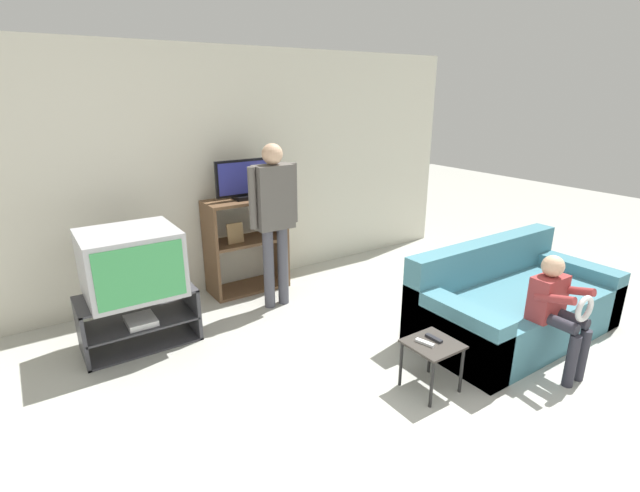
# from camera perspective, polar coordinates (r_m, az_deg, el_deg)

# --- Properties ---
(wall_back) EXTENTS (6.40, 0.06, 2.60)m
(wall_back) POSITION_cam_1_polar(r_m,az_deg,el_deg) (5.22, -12.02, 8.81)
(wall_back) COLOR silver
(wall_back) RESTS_ON ground_plane
(tv_stand) EXTENTS (0.96, 0.48, 0.49)m
(tv_stand) POSITION_cam_1_polar(r_m,az_deg,el_deg) (4.41, -21.34, -8.42)
(tv_stand) COLOR #38383D
(tv_stand) RESTS_ON ground_plane
(television_main) EXTENTS (0.77, 0.68, 0.56)m
(television_main) POSITION_cam_1_polar(r_m,az_deg,el_deg) (4.23, -22.22, -1.91)
(television_main) COLOR #B2B2B7
(television_main) RESTS_ON tv_stand
(media_shelf) EXTENTS (0.86, 0.41, 1.04)m
(media_shelf) POSITION_cam_1_polar(r_m,az_deg,el_deg) (5.20, -9.06, 0.23)
(media_shelf) COLOR brown
(media_shelf) RESTS_ON ground_plane
(television_flat) EXTENTS (0.62, 0.20, 0.42)m
(television_flat) POSITION_cam_1_polar(r_m,az_deg,el_deg) (5.03, -9.39, 7.96)
(television_flat) COLOR black
(television_flat) RESTS_ON media_shelf
(snack_table) EXTENTS (0.36, 0.36, 0.39)m
(snack_table) POSITION_cam_1_polar(r_m,az_deg,el_deg) (3.60, 13.65, -12.36)
(snack_table) COLOR #38332D
(snack_table) RESTS_ON ground_plane
(remote_control_black) EXTENTS (0.04, 0.15, 0.02)m
(remote_control_black) POSITION_cam_1_polar(r_m,az_deg,el_deg) (3.61, 13.83, -10.97)
(remote_control_black) COLOR #232328
(remote_control_black) RESTS_ON snack_table
(remote_control_white) EXTENTS (0.07, 0.15, 0.02)m
(remote_control_white) POSITION_cam_1_polar(r_m,az_deg,el_deg) (3.54, 12.77, -11.52)
(remote_control_white) COLOR silver
(remote_control_white) RESTS_ON snack_table
(couch) EXTENTS (1.94, 0.98, 0.80)m
(couch) POSITION_cam_1_polar(r_m,az_deg,el_deg) (4.66, 22.53, -6.65)
(couch) COLOR teal
(couch) RESTS_ON ground_plane
(person_standing_adult) EXTENTS (0.53, 0.20, 1.68)m
(person_standing_adult) POSITION_cam_1_polar(r_m,az_deg,el_deg) (4.62, -5.68, 4.36)
(person_standing_adult) COLOR #4C4C56
(person_standing_adult) RESTS_ON ground_plane
(person_seated_child) EXTENTS (0.33, 0.43, 0.95)m
(person_seated_child) POSITION_cam_1_polar(r_m,az_deg,el_deg) (4.05, 27.18, -6.52)
(person_seated_child) COLOR #2D2D38
(person_seated_child) RESTS_ON ground_plane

